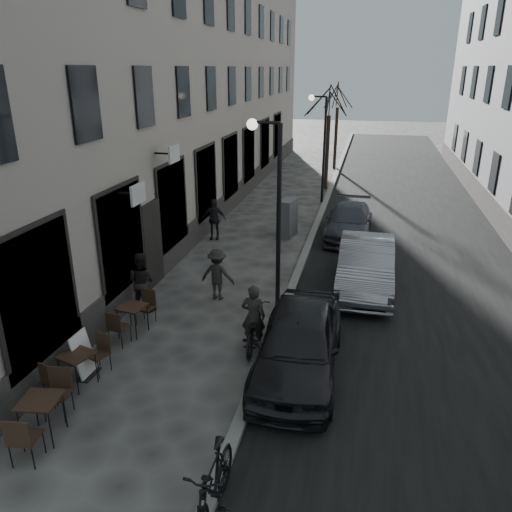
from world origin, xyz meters
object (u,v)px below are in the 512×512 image
at_px(utility_cabinet, 287,218).
at_px(moped, 213,488).
at_px(pedestrian_near, 142,281).
at_px(bistro_set_a, 42,414).
at_px(sign_board, 84,359).
at_px(car_mid, 366,265).
at_px(tree_far, 338,95).
at_px(bistro_set_c, 133,317).
at_px(pedestrian_mid, 217,274).
at_px(bistro_set_b, 78,366).
at_px(tree_near, 330,100).
at_px(streetlamp_far, 321,137).
at_px(car_near, 298,343).
at_px(car_far, 349,221).
at_px(bicycle, 253,328).
at_px(streetlamp_near, 273,197).
at_px(pedestrian_far, 214,219).

relative_size(utility_cabinet, moped, 0.75).
xyz_separation_m(pedestrian_near, moped, (3.95, -6.13, -0.24)).
xyz_separation_m(bistro_set_a, sign_board, (-0.32, 1.92, -0.09)).
bearing_deg(car_mid, tree_far, 97.15).
bearing_deg(bistro_set_c, pedestrian_mid, 67.32).
height_order(bistro_set_b, car_mid, car_mid).
distance_m(sign_board, utility_cabinet, 10.75).
height_order(tree_near, pedestrian_mid, tree_near).
bearing_deg(pedestrian_near, streetlamp_far, -93.47).
relative_size(bistro_set_c, car_near, 0.36).
bearing_deg(tree_near, sign_board, -100.00).
xyz_separation_m(tree_far, pedestrian_near, (-3.50, -21.83, -3.84)).
xyz_separation_m(streetlamp_far, car_far, (1.74, -5.16, -2.55)).
bearing_deg(utility_cabinet, car_near, -67.79).
xyz_separation_m(tree_near, car_far, (1.67, -8.16, -4.05)).
relative_size(bistro_set_a, utility_cabinet, 1.13).
distance_m(pedestrian_mid, car_far, 7.39).
relative_size(streetlamp_far, sign_board, 5.09).
height_order(tree_far, pedestrian_near, tree_far).
distance_m(sign_board, car_mid, 8.33).
relative_size(sign_board, bicycle, 0.55).
distance_m(streetlamp_far, pedestrian_near, 13.48).
relative_size(bistro_set_a, moped, 0.85).
bearing_deg(car_mid, bistro_set_c, -143.65).
bearing_deg(bistro_set_a, tree_near, 73.38).
bearing_deg(bistro_set_c, sign_board, -86.83).
bearing_deg(streetlamp_near, tree_near, 89.72).
bearing_deg(bicycle, bistro_set_b, 32.67).
distance_m(utility_cabinet, pedestrian_near, 7.72).
relative_size(tree_near, utility_cabinet, 3.87).
xyz_separation_m(tree_near, bistro_set_c, (-3.16, -17.13, -4.20)).
relative_size(streetlamp_near, tree_near, 0.89).
distance_m(pedestrian_far, car_mid, 6.73).
height_order(tree_near, utility_cabinet, tree_near).
height_order(car_mid, moped, car_mid).
relative_size(streetlamp_near, bistro_set_a, 3.06).
xyz_separation_m(bicycle, pedestrian_near, (-3.40, 1.22, 0.34)).
bearing_deg(streetlamp_far, moped, -88.42).
height_order(utility_cabinet, pedestrian_near, pedestrian_near).
relative_size(pedestrian_mid, car_near, 0.35).
distance_m(bistro_set_b, pedestrian_near, 3.60).
height_order(bistro_set_a, bistro_set_b, bistro_set_a).
bearing_deg(pedestrian_far, car_mid, -40.02).
relative_size(sign_board, moped, 0.51).
xyz_separation_m(bistro_set_c, car_near, (4.26, -0.82, 0.27)).
relative_size(streetlamp_near, moped, 2.60).
distance_m(bistro_set_c, car_far, 10.20).
height_order(streetlamp_near, bistro_set_a, streetlamp_near).
height_order(bistro_set_a, pedestrian_mid, pedestrian_mid).
bearing_deg(bistro_set_b, pedestrian_near, 110.79).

